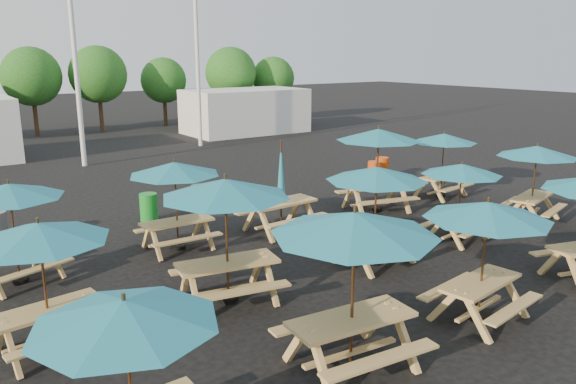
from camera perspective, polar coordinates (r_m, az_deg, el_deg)
ground at (r=14.22m, az=3.47°, el=-5.51°), size 120.00×120.00×0.00m
picnic_unit_0 at (r=6.56m, az=-16.21°, el=-12.45°), size 2.19×2.19×2.15m
picnic_unit_1 at (r=9.61m, az=-23.94°, el=-4.32°), size 2.44×2.44×2.20m
picnic_unit_2 at (r=12.79m, az=-26.43°, el=-0.33°), size 2.76×2.76×2.17m
picnic_unit_3 at (r=8.25m, az=6.76°, el=-3.99°), size 2.73×2.73×2.52m
picnic_unit_4 at (r=10.56m, az=-6.37°, el=-0.19°), size 2.85×2.85×2.48m
picnic_unit_5 at (r=13.74m, az=-11.45°, el=1.94°), size 2.25×2.25×2.22m
picnic_unit_6 at (r=10.40m, az=19.57°, el=-2.34°), size 2.52×2.52×2.24m
picnic_unit_7 at (r=12.66m, az=8.99°, el=1.37°), size 2.45×2.45×2.30m
picnic_unit_8 at (r=15.07m, az=-0.70°, el=-0.27°), size 2.05×1.81×2.51m
picnic_unit_10 at (r=14.86m, az=17.21°, el=1.85°), size 2.28×2.28×2.03m
picnic_unit_11 at (r=17.05m, az=9.18°, el=5.37°), size 3.09×3.09×2.56m
picnic_unit_13 at (r=17.33m, az=23.95°, el=3.46°), size 2.69×2.69×2.21m
picnic_unit_14 at (r=19.34m, az=15.56°, el=5.01°), size 2.38×2.38×2.16m
waste_bin_1 at (r=16.64m, az=-13.96°, el=-1.53°), size 0.51×0.51×0.82m
waste_bin_2 at (r=17.35m, az=-8.96°, el=-0.65°), size 0.51×0.51×0.82m
waste_bin_3 at (r=21.14m, az=8.77°, el=2.00°), size 0.51×0.51×0.82m
waste_bin_4 at (r=22.01m, az=9.52°, el=2.44°), size 0.51×0.51×0.82m
mast_0 at (r=25.34m, az=-21.11°, el=15.94°), size 0.20×0.20×12.00m
mast_1 at (r=29.47m, az=-9.31°, el=16.26°), size 0.20×0.20×12.00m
event_tent_1 at (r=34.39m, az=-4.37°, el=8.21°), size 7.00×4.00×2.60m
tree_3 at (r=35.85m, az=-24.63°, el=10.61°), size 3.36×3.36×5.09m
tree_4 at (r=36.26m, az=-18.74°, el=11.24°), size 3.41×3.41×5.17m
tree_5 at (r=38.11m, az=-12.53°, el=11.00°), size 2.94×2.94×4.45m
tree_6 at (r=38.24m, az=-5.84°, el=11.95°), size 3.38×3.38×5.13m
tree_7 at (r=40.03m, az=-1.51°, el=11.48°), size 2.95×2.95×4.48m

